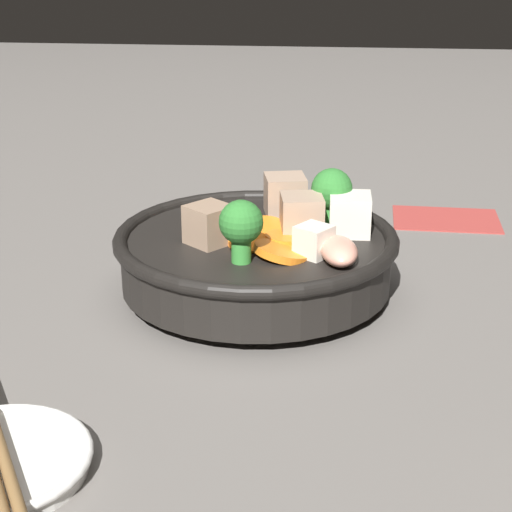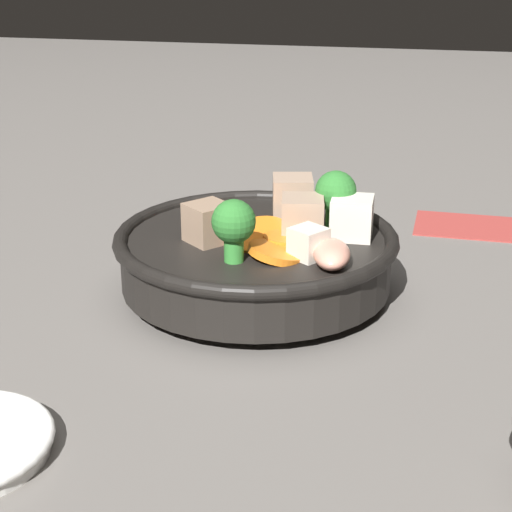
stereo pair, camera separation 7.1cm
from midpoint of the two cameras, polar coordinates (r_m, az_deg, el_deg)
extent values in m
plane|color=slate|center=(0.72, 2.81, -2.60)|extent=(3.00, 3.00, 0.00)
cylinder|color=black|center=(0.72, 2.82, -2.23)|extent=(0.12, 0.12, 0.01)
cylinder|color=black|center=(0.71, 2.86, -0.36)|extent=(0.22, 0.22, 0.04)
torus|color=black|center=(0.70, 2.89, 1.18)|extent=(0.23, 0.23, 0.01)
cylinder|color=brown|center=(0.71, 2.87, 0.33)|extent=(0.21, 0.21, 0.02)
cylinder|color=orange|center=(0.69, 2.74, 0.93)|extent=(0.06, 0.06, 0.01)
cylinder|color=orange|center=(0.71, 2.81, 1.67)|extent=(0.07, 0.07, 0.01)
cylinder|color=orange|center=(0.71, 0.41, 1.71)|extent=(0.05, 0.05, 0.01)
cylinder|color=orange|center=(0.69, 4.78, 1.04)|extent=(0.04, 0.04, 0.01)
cylinder|color=orange|center=(0.75, -0.07, 2.76)|extent=(0.04, 0.04, 0.01)
cylinder|color=orange|center=(0.66, 4.39, 0.15)|extent=(0.06, 0.06, 0.02)
cylinder|color=green|center=(0.73, 8.07, 2.54)|extent=(0.02, 0.02, 0.02)
sphere|color=#2D752D|center=(0.72, 8.17, 4.24)|extent=(0.03, 0.03, 0.03)
cylinder|color=green|center=(0.65, 1.63, 0.43)|extent=(0.02, 0.02, 0.02)
sphere|color=#2D752D|center=(0.64, 1.65, 2.26)|extent=(0.03, 0.03, 0.03)
cube|color=#9E7F66|center=(0.69, -0.27, 2.17)|extent=(0.04, 0.04, 0.03)
cube|color=silver|center=(0.66, 6.58, 0.81)|extent=(0.03, 0.03, 0.02)
cube|color=tan|center=(0.70, 6.02, 2.54)|extent=(0.04, 0.04, 0.03)
cube|color=tan|center=(0.75, 5.15, 3.96)|extent=(0.04, 0.04, 0.03)
cube|color=silver|center=(0.71, 9.28, 2.50)|extent=(0.03, 0.03, 0.03)
ellipsoid|color=#EA9E84|center=(0.65, 8.20, 0.06)|extent=(0.03, 0.05, 0.02)
cube|color=#A33833|center=(0.91, 16.22, 1.91)|extent=(0.11, 0.08, 0.00)
camera|label=1|loc=(0.04, -87.14, 1.13)|focal=60.00mm
camera|label=2|loc=(0.04, 92.86, -1.13)|focal=60.00mm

